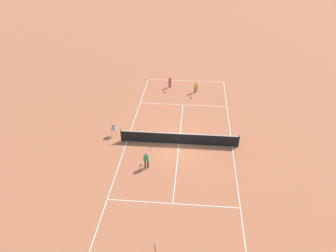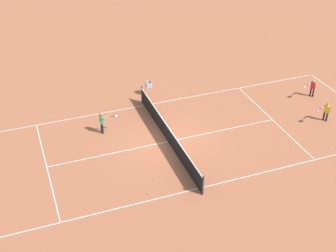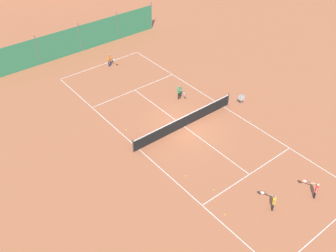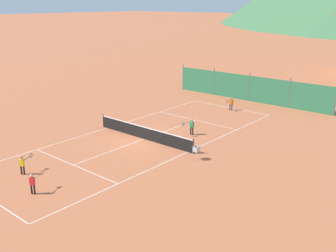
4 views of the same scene
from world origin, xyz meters
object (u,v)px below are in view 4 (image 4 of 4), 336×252
at_px(ball_hopper, 196,150).
at_px(player_far_service, 33,182).
at_px(tennis_ball_alley_left, 23,157).
at_px(tennis_ball_far_corner, 73,143).
at_px(tennis_ball_by_net_right, 132,122).
at_px(tennis_ball_mid_court, 54,152).
at_px(player_far_baseline, 23,163).
at_px(tennis_net, 144,133).
at_px(tennis_ball_by_net_left, 191,106).
at_px(tennis_ball_near_corner, 164,164).
at_px(tennis_ball_alley_right, 134,126).
at_px(player_near_baseline, 191,126).
at_px(player_near_service, 231,103).

bearing_deg(ball_hopper, player_far_service, -111.70).
bearing_deg(tennis_ball_alley_left, tennis_ball_far_corner, 85.85).
xyz_separation_m(tennis_ball_by_net_right, tennis_ball_mid_court, (0.89, -8.27, 0.00)).
distance_m(player_far_baseline, player_far_service, 2.86).
bearing_deg(tennis_ball_alley_left, tennis_ball_mid_court, 64.82).
xyz_separation_m(tennis_net, ball_hopper, (5.31, -0.68, 0.16)).
bearing_deg(player_far_baseline, tennis_ball_alley_left, 150.55).
bearing_deg(ball_hopper, tennis_ball_by_net_left, 128.46).
bearing_deg(tennis_ball_mid_court, ball_hopper, 33.27).
height_order(tennis_ball_alley_left, ball_hopper, ball_hopper).
bearing_deg(tennis_ball_far_corner, player_far_baseline, -67.22).
distance_m(tennis_net, tennis_ball_by_net_right, 4.31).
distance_m(tennis_ball_by_net_right, tennis_ball_by_net_left, 7.60).
height_order(tennis_ball_far_corner, tennis_ball_near_corner, same).
relative_size(tennis_net, player_far_baseline, 7.96).
xyz_separation_m(tennis_ball_alley_left, tennis_ball_alley_right, (0.80, 9.45, 0.00)).
bearing_deg(ball_hopper, player_near_baseline, 130.96).
bearing_deg(player_near_baseline, tennis_ball_by_net_left, 127.04).
relative_size(tennis_net, tennis_ball_alley_right, 139.09).
xyz_separation_m(tennis_net, player_far_service, (1.57, -10.08, 0.17)).
relative_size(player_far_service, tennis_ball_by_net_left, 17.40).
bearing_deg(player_far_service, tennis_ball_by_net_left, 103.16).
distance_m(player_near_baseline, tennis_ball_far_corner, 8.84).
bearing_deg(player_far_service, tennis_ball_far_corner, 128.43).
bearing_deg(tennis_ball_near_corner, tennis_ball_by_net_left, 120.41).
bearing_deg(tennis_ball_by_net_right, player_near_service, 64.77).
bearing_deg(tennis_ball_mid_court, player_near_baseline, 61.87).
height_order(player_near_baseline, tennis_ball_by_net_left, player_near_baseline).
bearing_deg(tennis_ball_mid_court, player_far_service, -43.98).
xyz_separation_m(player_far_baseline, player_far_service, (2.69, -0.96, -0.00)).
xyz_separation_m(tennis_net, tennis_ball_alley_right, (-2.76, 1.71, -0.47)).
xyz_separation_m(tennis_ball_near_corner, tennis_ball_alley_right, (-7.03, 4.37, 0.00)).
bearing_deg(tennis_net, tennis_ball_by_net_right, 147.19).
relative_size(player_far_baseline, tennis_ball_alley_right, 17.48).
bearing_deg(tennis_ball_mid_court, tennis_ball_far_corner, 106.01).
xyz_separation_m(tennis_ball_alley_left, ball_hopper, (8.87, 7.06, 0.63)).
relative_size(player_far_baseline, player_near_baseline, 0.92).
distance_m(tennis_ball_far_corner, tennis_ball_near_corner, 7.67).
relative_size(player_far_baseline, tennis_ball_mid_court, 17.48).
xyz_separation_m(player_near_baseline, tennis_ball_alley_left, (-5.64, -10.77, -0.70)).
relative_size(player_near_service, tennis_ball_mid_court, 18.52).
bearing_deg(tennis_ball_near_corner, tennis_ball_by_net_right, 147.68).
relative_size(player_near_service, tennis_ball_alley_right, 18.52).
bearing_deg(player_near_service, tennis_ball_by_net_left, -161.20).
height_order(tennis_net, player_near_baseline, player_near_baseline).
bearing_deg(player_far_baseline, tennis_ball_by_net_left, 95.96).
xyz_separation_m(tennis_ball_far_corner, tennis_ball_mid_court, (0.57, -1.98, 0.00)).
height_order(player_near_service, tennis_ball_by_net_right, player_near_service).
distance_m(player_far_baseline, player_near_service, 20.34).
xyz_separation_m(player_far_baseline, tennis_ball_far_corner, (-2.16, 5.15, -0.64)).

